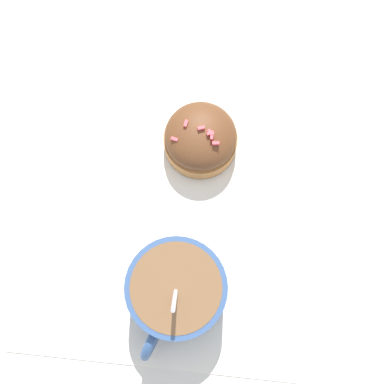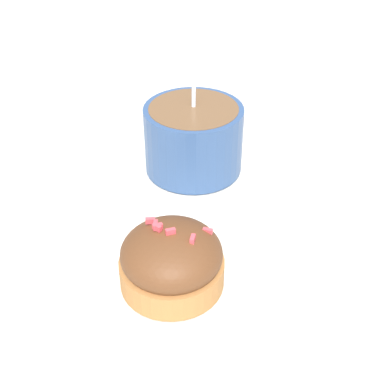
% 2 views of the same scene
% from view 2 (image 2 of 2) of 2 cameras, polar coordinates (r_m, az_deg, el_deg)
% --- Properties ---
extents(ground_plane, '(3.00, 3.00, 0.00)m').
position_cam_2_polar(ground_plane, '(0.47, -0.41, -3.01)').
color(ground_plane, silver).
extents(paper_napkin, '(0.34, 0.36, 0.00)m').
position_cam_2_polar(paper_napkin, '(0.47, -0.41, -2.87)').
color(paper_napkin, white).
rests_on(paper_napkin, ground_plane).
extents(coffee_cup, '(0.12, 0.09, 0.10)m').
position_cam_2_polar(coffee_cup, '(0.51, 0.21, 6.07)').
color(coffee_cup, '#335184').
rests_on(coffee_cup, paper_napkin).
extents(frosted_pastry, '(0.08, 0.08, 0.05)m').
position_cam_2_polar(frosted_pastry, '(0.39, -2.69, -7.22)').
color(frosted_pastry, '#B2753D').
rests_on(frosted_pastry, paper_napkin).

